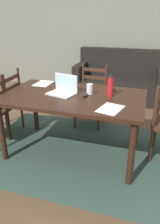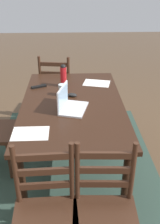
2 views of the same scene
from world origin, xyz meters
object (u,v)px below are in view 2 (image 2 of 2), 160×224
at_px(laptop, 69,104).
at_px(computer_mouse, 72,95).
at_px(chair_left_near, 105,216).
at_px(drinking_glass, 62,90).
at_px(chair_left_far, 46,218).
at_px(dining_table, 73,110).
at_px(chair_right_far, 57,87).
at_px(tv_remote, 39,87).
at_px(water_bottle, 63,75).

relative_size(laptop, computer_mouse, 3.66).
relative_size(chair_left_near, computer_mouse, 9.50).
bearing_deg(laptop, drinking_glass, 12.77).
bearing_deg(chair_left_far, computer_mouse, -9.07).
relative_size(dining_table, chair_left_near, 1.75).
xyz_separation_m(chair_left_far, drinking_glass, (1.30, -0.10, 0.37)).
bearing_deg(chair_right_far, dining_table, -169.62).
height_order(dining_table, chair_right_far, chair_right_far).
bearing_deg(tv_remote, dining_table, -161.76).
bearing_deg(computer_mouse, dining_table, -161.50).
height_order(computer_mouse, tv_remote, computer_mouse).
bearing_deg(water_bottle, chair_right_far, 9.20).
height_order(chair_left_far, drinking_glass, chair_left_far).
distance_m(dining_table, drinking_glass, 0.25).
bearing_deg(water_bottle, chair_left_near, -169.22).
bearing_deg(water_bottle, computer_mouse, -161.24).
relative_size(chair_left_near, drinking_glass, 7.65).
xyz_separation_m(water_bottle, drinking_glass, (-0.25, 0.01, -0.07)).
distance_m(dining_table, chair_right_far, 1.16).
height_order(chair_right_far, water_bottle, water_bottle).
height_order(chair_right_far, chair_left_near, same).
distance_m(chair_right_far, drinking_glass, 1.02).
distance_m(dining_table, chair_left_far, 1.16).
height_order(laptop, water_bottle, water_bottle).
bearing_deg(tv_remote, chair_right_far, -37.31).
relative_size(chair_left_far, computer_mouse, 9.50).
distance_m(chair_left_far, computer_mouse, 1.33).
height_order(water_bottle, drinking_glass, water_bottle).
bearing_deg(drinking_glass, chair_left_near, -166.74).
bearing_deg(dining_table, chair_left_far, 169.81).
relative_size(chair_left_far, drinking_glass, 7.65).
bearing_deg(computer_mouse, tv_remote, 74.58).
relative_size(dining_table, tv_remote, 9.80).
bearing_deg(tv_remote, laptop, -172.33).
bearing_deg(dining_table, water_bottle, 12.32).
bearing_deg(tv_remote, chair_left_near, 176.10).
relative_size(laptop, tv_remote, 2.16).
bearing_deg(chair_left_near, water_bottle, 10.78).
relative_size(chair_right_far, drinking_glass, 7.65).
distance_m(chair_left_near, tv_remote, 1.66).
height_order(water_bottle, computer_mouse, water_bottle).
xyz_separation_m(laptop, water_bottle, (0.56, 0.06, 0.08)).
bearing_deg(chair_right_far, laptop, -172.21).
xyz_separation_m(dining_table, tv_remote, (0.40, 0.37, 0.10)).
xyz_separation_m(dining_table, chair_right_far, (1.12, 0.21, -0.22)).
bearing_deg(water_bottle, laptop, -174.01).
height_order(chair_right_far, computer_mouse, chair_right_far).
bearing_deg(laptop, tv_remote, 32.15).
bearing_deg(chair_left_near, drinking_glass, 13.26).
xyz_separation_m(chair_left_far, chair_right_far, (2.24, 0.00, 0.00)).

